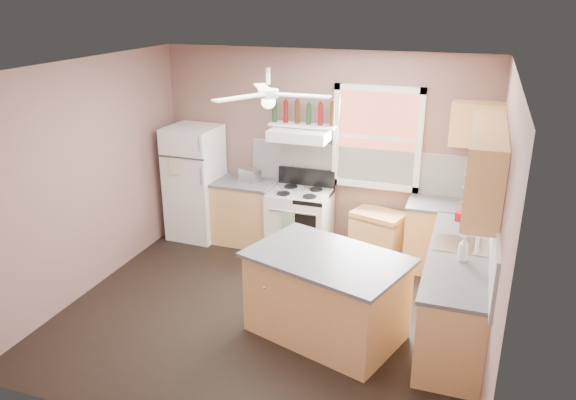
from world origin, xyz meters
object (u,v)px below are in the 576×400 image
(toaster, at_px, (250,175))
(cart, at_px, (378,235))
(stove, at_px, (300,222))
(island, at_px, (326,297))
(refrigerator, at_px, (195,183))

(toaster, xyz_separation_m, cart, (1.82, 0.02, -0.66))
(cart, bearing_deg, stove, -156.36)
(stove, distance_m, island, 2.04)
(toaster, height_order, island, toaster)
(refrigerator, bearing_deg, island, -34.44)
(toaster, relative_size, stove, 0.33)
(toaster, distance_m, island, 2.60)
(cart, relative_size, island, 0.45)
(cart, bearing_deg, toaster, -161.80)
(toaster, height_order, stove, toaster)
(refrigerator, relative_size, toaster, 5.82)
(refrigerator, distance_m, stove, 1.63)
(toaster, bearing_deg, cart, 19.65)
(cart, bearing_deg, island, -77.60)
(refrigerator, relative_size, island, 1.11)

